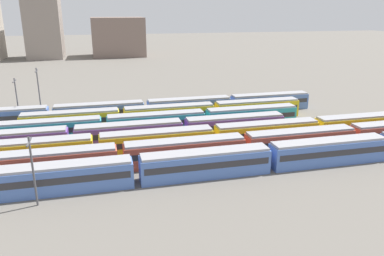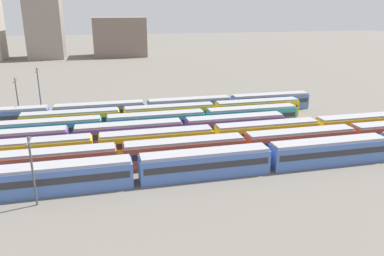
{
  "view_description": "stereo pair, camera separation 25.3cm",
  "coord_description": "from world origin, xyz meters",
  "px_view_note": "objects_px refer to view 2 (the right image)",
  "views": [
    {
      "loc": [
        8.02,
        -45.61,
        22.02
      ],
      "look_at": [
        23.3,
        15.6,
        2.04
      ],
      "focal_mm": 35.19,
      "sensor_mm": 36.0,
      "label": 1
    },
    {
      "loc": [
        8.27,
        -45.67,
        22.02
      ],
      "look_at": [
        23.3,
        15.6,
        2.04
      ],
      "focal_mm": 35.19,
      "sensor_mm": 36.0,
      "label": 2
    }
  ],
  "objects_px": {
    "train_track_1": "(300,141)",
    "train_track_2": "(316,129)",
    "train_track_6": "(146,109)",
    "train_track_3": "(129,133)",
    "catenary_pole_3": "(40,92)",
    "train_track_4": "(156,123)",
    "catenary_pole_2": "(32,168)",
    "train_track_0": "(383,146)",
    "train_track_5": "(170,114)",
    "catenary_pole_1": "(17,98)"
  },
  "relations": [
    {
      "from": "train_track_1",
      "to": "train_track_2",
      "type": "xyz_separation_m",
      "value": [
        6.1,
        5.2,
        0.0
      ]
    },
    {
      "from": "train_track_1",
      "to": "train_track_6",
      "type": "distance_m",
      "value": 33.68
    },
    {
      "from": "train_track_1",
      "to": "train_track_3",
      "type": "height_order",
      "value": "same"
    },
    {
      "from": "train_track_2",
      "to": "catenary_pole_3",
      "type": "relative_size",
      "value": 10.3
    },
    {
      "from": "train_track_1",
      "to": "train_track_4",
      "type": "xyz_separation_m",
      "value": [
        -20.75,
        15.6,
        -0.0
      ]
    },
    {
      "from": "train_track_2",
      "to": "catenary_pole_2",
      "type": "height_order",
      "value": "catenary_pole_2"
    },
    {
      "from": "train_track_0",
      "to": "train_track_5",
      "type": "relative_size",
      "value": 2.02
    },
    {
      "from": "catenary_pole_2",
      "to": "catenary_pole_1",
      "type": "bearing_deg",
      "value": 102.41
    },
    {
      "from": "train_track_0",
      "to": "catenary_pole_2",
      "type": "distance_m",
      "value": 49.9
    },
    {
      "from": "train_track_6",
      "to": "catenary_pole_2",
      "type": "distance_m",
      "value": 38.35
    },
    {
      "from": "train_track_5",
      "to": "catenary_pole_3",
      "type": "xyz_separation_m",
      "value": [
        -25.12,
        8.14,
        4.12
      ]
    },
    {
      "from": "train_track_2",
      "to": "train_track_3",
      "type": "relative_size",
      "value": 2.02
    },
    {
      "from": "train_track_1",
      "to": "catenary_pole_2",
      "type": "xyz_separation_m",
      "value": [
        -38.57,
        -8.17,
        2.88
      ]
    },
    {
      "from": "train_track_0",
      "to": "train_track_4",
      "type": "relative_size",
      "value": 2.02
    },
    {
      "from": "train_track_4",
      "to": "train_track_6",
      "type": "bearing_deg",
      "value": 93.66
    },
    {
      "from": "catenary_pole_3",
      "to": "train_track_6",
      "type": "bearing_deg",
      "value": -7.97
    },
    {
      "from": "catenary_pole_1",
      "to": "train_track_0",
      "type": "bearing_deg",
      "value": -30.46
    },
    {
      "from": "train_track_5",
      "to": "train_track_2",
      "type": "bearing_deg",
      "value": -33.67
    },
    {
      "from": "train_track_6",
      "to": "catenary_pole_3",
      "type": "xyz_separation_m",
      "value": [
        -21.03,
        2.94,
        4.12
      ]
    },
    {
      "from": "train_track_1",
      "to": "train_track_3",
      "type": "xyz_separation_m",
      "value": [
        -26.16,
        10.4,
        -0.0
      ]
    },
    {
      "from": "train_track_0",
      "to": "catenary_pole_1",
      "type": "relative_size",
      "value": 12.38
    },
    {
      "from": "catenary_pole_1",
      "to": "catenary_pole_2",
      "type": "relative_size",
      "value": 1.07
    },
    {
      "from": "train_track_4",
      "to": "catenary_pole_3",
      "type": "relative_size",
      "value": 5.11
    },
    {
      "from": "train_track_1",
      "to": "catenary_pole_1",
      "type": "xyz_separation_m",
      "value": [
        -46.71,
        28.83,
        3.17
      ]
    },
    {
      "from": "train_track_4",
      "to": "catenary_pole_1",
      "type": "bearing_deg",
      "value": 153.0
    },
    {
      "from": "train_track_0",
      "to": "catenary_pole_1",
      "type": "height_order",
      "value": "catenary_pole_1"
    },
    {
      "from": "train_track_4",
      "to": "train_track_6",
      "type": "height_order",
      "value": "same"
    },
    {
      "from": "train_track_0",
      "to": "train_track_4",
      "type": "height_order",
      "value": "same"
    },
    {
      "from": "train_track_2",
      "to": "train_track_4",
      "type": "xyz_separation_m",
      "value": [
        -26.84,
        10.4,
        -0.0
      ]
    },
    {
      "from": "train_track_3",
      "to": "train_track_5",
      "type": "xyz_separation_m",
      "value": [
        8.85,
        10.4,
        0.0
      ]
    },
    {
      "from": "train_track_3",
      "to": "catenary_pole_3",
      "type": "relative_size",
      "value": 5.11
    },
    {
      "from": "train_track_0",
      "to": "catenary_pole_1",
      "type": "bearing_deg",
      "value": 149.54
    },
    {
      "from": "train_track_3",
      "to": "train_track_5",
      "type": "relative_size",
      "value": 1.0
    },
    {
      "from": "train_track_4",
      "to": "catenary_pole_3",
      "type": "bearing_deg",
      "value": 148.41
    },
    {
      "from": "train_track_0",
      "to": "train_track_3",
      "type": "distance_m",
      "value": 40.46
    },
    {
      "from": "catenary_pole_2",
      "to": "train_track_5",
      "type": "bearing_deg",
      "value": 53.74
    },
    {
      "from": "train_track_1",
      "to": "train_track_4",
      "type": "distance_m",
      "value": 25.96
    },
    {
      "from": "catenary_pole_3",
      "to": "train_track_4",
      "type": "bearing_deg",
      "value": -31.59
    },
    {
      "from": "train_track_5",
      "to": "catenary_pole_2",
      "type": "bearing_deg",
      "value": -126.26
    },
    {
      "from": "train_track_5",
      "to": "train_track_6",
      "type": "distance_m",
      "value": 6.62
    },
    {
      "from": "catenary_pole_3",
      "to": "train_track_5",
      "type": "bearing_deg",
      "value": -17.96
    },
    {
      "from": "train_track_0",
      "to": "train_track_2",
      "type": "distance_m",
      "value": 11.57
    },
    {
      "from": "train_track_3",
      "to": "catenary_pole_3",
      "type": "distance_m",
      "value": 25.02
    },
    {
      "from": "train_track_2",
      "to": "train_track_4",
      "type": "bearing_deg",
      "value": 158.82
    },
    {
      "from": "train_track_6",
      "to": "catenary_pole_3",
      "type": "bearing_deg",
      "value": 172.03
    },
    {
      "from": "catenary_pole_1",
      "to": "catenary_pole_3",
      "type": "bearing_deg",
      "value": 1.49
    },
    {
      "from": "catenary_pole_3",
      "to": "train_track_0",
      "type": "bearing_deg",
      "value": -32.49
    },
    {
      "from": "train_track_5",
      "to": "train_track_6",
      "type": "bearing_deg",
      "value": 128.22
    },
    {
      "from": "train_track_5",
      "to": "catenary_pole_1",
      "type": "relative_size",
      "value": 6.14
    },
    {
      "from": "train_track_0",
      "to": "train_track_2",
      "type": "relative_size",
      "value": 1.0
    }
  ]
}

